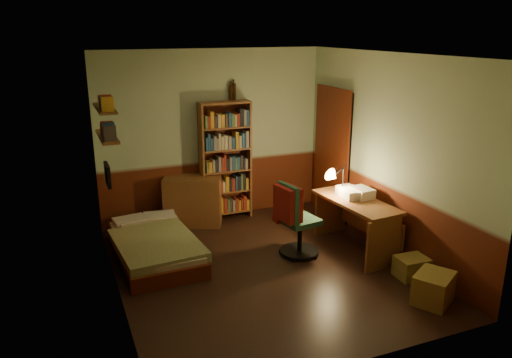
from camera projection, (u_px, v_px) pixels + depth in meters
name	position (u px, v px, depth m)	size (l,w,h in m)	color
floor	(264.00, 269.00, 6.24)	(3.50, 4.00, 0.02)	black
ceiling	(265.00, 54.00, 5.48)	(3.50, 4.00, 0.02)	silver
wall_back	(212.00, 136.00, 7.64)	(3.50, 0.02, 2.60)	#A5BB96
wall_left	(110.00, 186.00, 5.22)	(0.02, 4.00, 2.60)	#A5BB96
wall_right	(388.00, 155.00, 6.50)	(0.02, 4.00, 2.60)	#A5BB96
wall_front	(361.00, 230.00, 4.08)	(3.50, 0.02, 2.60)	#A5BB96
doorway	(333.00, 155.00, 7.72)	(0.06, 0.90, 2.00)	black
door_trim	(331.00, 155.00, 7.71)	(0.02, 0.98, 2.08)	#4B190A
bed	(154.00, 239.00, 6.48)	(0.93, 1.74, 0.52)	#5F763D
dresser	(193.00, 201.00, 7.54)	(0.84, 0.42, 0.75)	brown
mini_stereo	(216.00, 167.00, 7.67)	(0.29, 0.22, 0.15)	#B2B2B7
bookshelf	(226.00, 161.00, 7.66)	(0.79, 0.24, 1.84)	brown
bottle_left	(234.00, 92.00, 7.52)	(0.07, 0.07, 0.25)	black
bottle_right	(231.00, 93.00, 7.51)	(0.06, 0.06, 0.22)	black
desk	(355.00, 225.00, 6.68)	(0.54, 1.31, 0.70)	brown
paper_stack	(362.00, 193.00, 6.69)	(0.23, 0.32, 0.13)	silver
desk_lamp	(343.00, 170.00, 6.75)	(0.20, 0.20, 0.68)	black
office_chair	(300.00, 214.00, 6.48)	(0.57, 0.50, 1.13)	#295438
red_jacket	(323.00, 159.00, 6.09)	(0.21, 0.38, 0.45)	maroon
wall_shelf_lower	(107.00, 136.00, 6.15)	(0.20, 0.90, 0.03)	brown
wall_shelf_upper	(105.00, 108.00, 6.05)	(0.20, 0.90, 0.03)	brown
framed_picture	(108.00, 175.00, 5.78)	(0.04, 0.32, 0.26)	black
cardboard_box_a	(433.00, 288.00, 5.43)	(0.45, 0.36, 0.33)	olive
cardboard_box_b	(412.00, 267.00, 5.99)	(0.36, 0.30, 0.26)	olive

